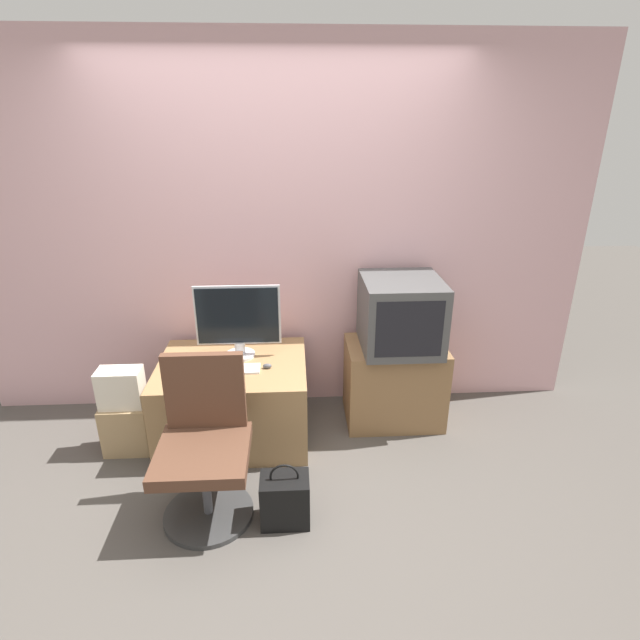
{
  "coord_description": "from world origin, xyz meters",
  "views": [
    {
      "loc": [
        0.09,
        -2.15,
        2.09
      ],
      "look_at": [
        0.26,
        0.97,
        0.8
      ],
      "focal_mm": 28.0,
      "sensor_mm": 36.0,
      "label": 1
    }
  ],
  "objects_px": {
    "mouse": "(267,366)",
    "main_monitor": "(238,320)",
    "office_chair": "(205,450)",
    "crt_tv": "(401,314)",
    "keyboard": "(234,369)",
    "cardboard_box_lower": "(128,427)",
    "handbag": "(285,500)"
  },
  "relations": [
    {
      "from": "main_monitor",
      "to": "keyboard",
      "type": "bearing_deg",
      "value": -95.86
    },
    {
      "from": "cardboard_box_lower",
      "to": "handbag",
      "type": "height_order",
      "value": "handbag"
    },
    {
      "from": "mouse",
      "to": "cardboard_box_lower",
      "type": "relative_size",
      "value": 0.17
    },
    {
      "from": "mouse",
      "to": "handbag",
      "type": "distance_m",
      "value": 0.88
    },
    {
      "from": "keyboard",
      "to": "mouse",
      "type": "relative_size",
      "value": 5.7
    },
    {
      "from": "main_monitor",
      "to": "office_chair",
      "type": "xyz_separation_m",
      "value": [
        -0.13,
        -0.84,
        -0.42
      ]
    },
    {
      "from": "office_chair",
      "to": "handbag",
      "type": "distance_m",
      "value": 0.52
    },
    {
      "from": "keyboard",
      "to": "cardboard_box_lower",
      "type": "bearing_deg",
      "value": -176.3
    },
    {
      "from": "main_monitor",
      "to": "keyboard",
      "type": "xyz_separation_m",
      "value": [
        -0.02,
        -0.21,
        -0.26
      ]
    },
    {
      "from": "mouse",
      "to": "handbag",
      "type": "xyz_separation_m",
      "value": [
        0.11,
        -0.77,
        -0.42
      ]
    },
    {
      "from": "mouse",
      "to": "crt_tv",
      "type": "bearing_deg",
      "value": 12.67
    },
    {
      "from": "mouse",
      "to": "main_monitor",
      "type": "bearing_deg",
      "value": 134.58
    },
    {
      "from": "office_chair",
      "to": "cardboard_box_lower",
      "type": "distance_m",
      "value": 0.88
    },
    {
      "from": "crt_tv",
      "to": "cardboard_box_lower",
      "type": "xyz_separation_m",
      "value": [
        -1.85,
        -0.26,
        -0.67
      ]
    },
    {
      "from": "cardboard_box_lower",
      "to": "handbag",
      "type": "xyz_separation_m",
      "value": [
        1.05,
        -0.71,
        -0.02
      ]
    },
    {
      "from": "keyboard",
      "to": "cardboard_box_lower",
      "type": "relative_size",
      "value": 0.97
    },
    {
      "from": "main_monitor",
      "to": "office_chair",
      "type": "distance_m",
      "value": 0.94
    },
    {
      "from": "keyboard",
      "to": "office_chair",
      "type": "bearing_deg",
      "value": -99.46
    },
    {
      "from": "main_monitor",
      "to": "handbag",
      "type": "bearing_deg",
      "value": -72.4
    },
    {
      "from": "mouse",
      "to": "office_chair",
      "type": "xyz_separation_m",
      "value": [
        -0.32,
        -0.64,
        -0.17
      ]
    },
    {
      "from": "handbag",
      "to": "crt_tv",
      "type": "bearing_deg",
      "value": 50.7
    },
    {
      "from": "office_chair",
      "to": "crt_tv",
      "type": "bearing_deg",
      "value": 34.55
    },
    {
      "from": "main_monitor",
      "to": "handbag",
      "type": "relative_size",
      "value": 1.5
    },
    {
      "from": "keyboard",
      "to": "cardboard_box_lower",
      "type": "xyz_separation_m",
      "value": [
        -0.72,
        -0.05,
        -0.39
      ]
    },
    {
      "from": "main_monitor",
      "to": "cardboard_box_lower",
      "type": "bearing_deg",
      "value": -161.16
    },
    {
      "from": "main_monitor",
      "to": "keyboard",
      "type": "distance_m",
      "value": 0.33
    },
    {
      "from": "mouse",
      "to": "cardboard_box_lower",
      "type": "height_order",
      "value": "mouse"
    },
    {
      "from": "main_monitor",
      "to": "keyboard",
      "type": "relative_size",
      "value": 1.71
    },
    {
      "from": "crt_tv",
      "to": "keyboard",
      "type": "bearing_deg",
      "value": -169.13
    },
    {
      "from": "office_chair",
      "to": "cardboard_box_lower",
      "type": "xyz_separation_m",
      "value": [
        -0.62,
        0.58,
        -0.23
      ]
    },
    {
      "from": "cardboard_box_lower",
      "to": "handbag",
      "type": "bearing_deg",
      "value": -34.03
    },
    {
      "from": "main_monitor",
      "to": "office_chair",
      "type": "height_order",
      "value": "main_monitor"
    }
  ]
}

